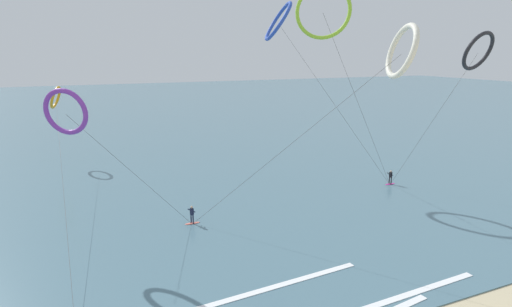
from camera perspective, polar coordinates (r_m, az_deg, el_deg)
sea_water at (r=118.34m, az=-16.76°, el=5.62°), size 400.00×200.00×0.08m
surfer_magenta at (r=52.18m, az=17.77°, el=-3.21°), size 1.40×0.62×1.70m
surfer_coral at (r=39.08m, az=-8.68°, el=-8.37°), size 1.40×0.70×1.70m
kite_amber at (r=65.55m, az=-25.54°, el=6.84°), size 2.32×46.82×10.77m
kite_ivory at (r=31.77m, az=19.13°, el=12.96°), size 13.72×13.75×17.38m
kite_violet at (r=35.84m, az=-24.41°, el=5.15°), size 11.38×2.86×12.72m
kite_charcoal at (r=50.13m, az=27.92°, el=12.17°), size 7.55×6.82×17.49m
kite_cobalt at (r=51.89m, az=3.04°, el=17.48°), size 12.72×12.13×21.22m
kite_lime at (r=40.73m, az=9.11°, el=18.54°), size 14.29×5.00×21.53m
wave_crest_mid at (r=28.67m, az=16.11°, el=-19.21°), size 16.90×1.25×0.12m
wave_crest_far at (r=28.80m, az=-0.29°, el=-18.46°), size 16.30×1.64×0.12m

